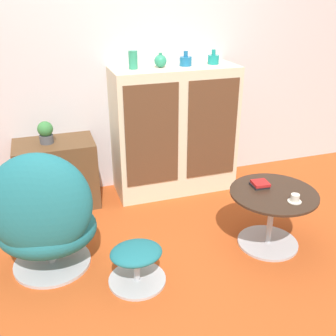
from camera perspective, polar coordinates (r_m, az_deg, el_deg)
ground_plane at (r=3.02m, az=0.77°, el=-13.10°), size 12.00×12.00×0.00m
wall_back at (r=3.74m, az=-6.28°, el=16.16°), size 6.40×0.06×2.60m
sideboard at (r=3.77m, az=0.92°, el=5.44°), size 1.15×0.48×1.21m
tv_console at (r=3.71m, az=-15.77°, el=-0.84°), size 0.70×0.44×0.62m
egg_chair at (r=2.81m, az=-17.58°, el=-7.00°), size 0.80×0.76×0.94m
ottoman at (r=2.73m, az=-4.60°, el=-13.16°), size 0.40×0.40×0.28m
coffee_table at (r=3.12m, az=14.77°, el=-6.24°), size 0.65×0.65×0.46m
vase_leftmost at (r=3.50m, az=-5.10°, el=15.36°), size 0.08×0.08×0.15m
vase_inner_left at (r=3.56m, az=-1.11°, el=15.28°), size 0.11×0.11×0.12m
vase_inner_right at (r=3.64m, az=2.57°, el=15.29°), size 0.11×0.11×0.13m
vase_rightmost at (r=3.75m, az=6.60°, el=15.43°), size 0.10×0.10×0.13m
potted_plant at (r=3.56m, az=-17.34°, el=5.01°), size 0.13×0.13×0.20m
teacup at (r=2.94m, az=17.93°, el=-4.26°), size 0.10×0.10×0.06m
book_stack at (r=3.09m, az=13.20°, el=-2.30°), size 0.13×0.13×0.04m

